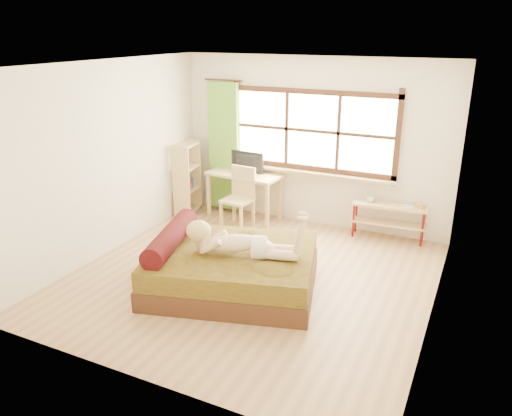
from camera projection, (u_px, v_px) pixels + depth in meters
The scene contains 18 objects.
floor at pixel (251, 278), 6.56m from camera, with size 4.50×4.50×0.00m, color #9E754C.
ceiling at pixel (250, 65), 5.64m from camera, with size 4.50×4.50×0.00m, color white.
wall_back at pixel (312, 143), 8.01m from camera, with size 4.50×4.50×0.00m, color silver.
wall_front at pixel (133, 248), 4.19m from camera, with size 4.50×4.50×0.00m, color silver.
wall_left at pixel (107, 159), 7.01m from camera, with size 4.50×4.50×0.00m, color silver.
wall_right at pixel (445, 206), 5.19m from camera, with size 4.50×4.50×0.00m, color silver.
window at pixel (312, 134), 7.93m from camera, with size 2.80×0.16×1.46m.
curtain at pixel (224, 147), 8.60m from camera, with size 0.55×0.10×2.20m, color #568E26.
bed at pixel (229, 267), 6.23m from camera, with size 2.37×2.09×0.77m.
woman at pixel (241, 232), 5.94m from camera, with size 1.41×0.40×0.61m, color #DCB78E, non-canonical shape.
kitten at pixel (187, 229), 6.48m from camera, with size 0.30×0.12×0.24m, color black, non-canonical shape.
desk at pixel (244, 179), 8.42m from camera, with size 1.31×0.69×0.79m.
monitor at pixel (245, 162), 8.36m from camera, with size 0.61×0.08×0.35m, color black.
chair at pixel (240, 194), 8.11m from camera, with size 0.48×0.48×0.99m.
pipe_shelf at pixel (390, 214), 7.63m from camera, with size 1.14×0.36×0.63m.
cup at pixel (370, 199), 7.69m from camera, with size 0.11×0.11×0.09m, color gray.
book at pixel (403, 206), 7.50m from camera, with size 0.15×0.21×0.02m, color gray.
bookshelf at pixel (187, 178), 8.65m from camera, with size 0.39×0.59×1.26m.
Camera 1 is at (2.58, -5.25, 3.10)m, focal length 35.00 mm.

